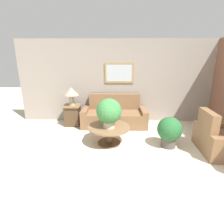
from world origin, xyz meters
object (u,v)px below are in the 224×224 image
at_px(potted_plant_floor, 169,131).
at_px(couch_main, 114,116).
at_px(table_lamp, 71,93).
at_px(potted_plant_on_table, 109,112).
at_px(coffee_table, 109,131).
at_px(side_table, 73,115).
at_px(armchair, 222,140).

bearing_deg(potted_plant_floor, couch_main, 133.05).
relative_size(table_lamp, potted_plant_on_table, 0.79).
bearing_deg(coffee_table, couch_main, 84.69).
bearing_deg(table_lamp, coffee_table, -46.39).
relative_size(couch_main, table_lamp, 3.57).
bearing_deg(table_lamp, side_table, 0.00).
relative_size(side_table, table_lamp, 1.17).
height_order(armchair, potted_plant_floor, armchair).
bearing_deg(potted_plant_floor, potted_plant_on_table, 176.70).
bearing_deg(armchair, coffee_table, 85.24).
xyz_separation_m(couch_main, potted_plant_on_table, (-0.11, -1.31, 0.53)).
distance_m(armchair, table_lamp, 4.10).
height_order(couch_main, potted_plant_on_table, potted_plant_on_table).
bearing_deg(potted_plant_on_table, table_lamp, 132.48).
xyz_separation_m(couch_main, coffee_table, (-0.12, -1.26, 0.03)).
bearing_deg(coffee_table, side_table, 133.61).
relative_size(couch_main, side_table, 3.07).
distance_m(armchair, potted_plant_on_table, 2.58).
xyz_separation_m(armchair, table_lamp, (-3.70, 1.62, 0.75)).
bearing_deg(coffee_table, potted_plant_on_table, -85.41).
bearing_deg(potted_plant_on_table, side_table, 132.48).
height_order(potted_plant_on_table, potted_plant_floor, potted_plant_on_table).
relative_size(armchair, potted_plant_floor, 1.54).
distance_m(table_lamp, potted_plant_on_table, 1.77).
distance_m(couch_main, potted_plant_on_table, 1.42).
height_order(coffee_table, table_lamp, table_lamp).
xyz_separation_m(coffee_table, side_table, (-1.19, 1.24, 0.00)).
bearing_deg(couch_main, table_lamp, -179.48).
relative_size(coffee_table, side_table, 1.58).
relative_size(armchair, table_lamp, 2.03).
bearing_deg(side_table, table_lamp, 180.00).
xyz_separation_m(armchair, coffee_table, (-2.51, 0.37, 0.04)).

